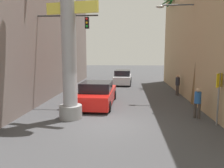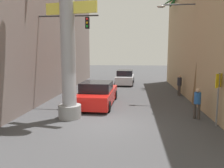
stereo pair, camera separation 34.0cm
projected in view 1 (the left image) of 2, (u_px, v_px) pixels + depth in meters
name	position (u px, v px, depth m)	size (l,w,h in m)	color
ground_plane	(117.00, 90.00, 20.29)	(84.49, 84.49, 0.00)	#424244
building_left	(8.00, 19.00, 18.30)	(8.90, 23.95, 12.51)	slate
neon_sign_pole	(68.00, 20.00, 10.76)	(3.04, 1.18, 10.81)	#9E9EA3
street_lamp	(189.00, 42.00, 15.01)	(2.85, 0.28, 6.77)	#59595E
crossing_sign	(219.00, 91.00, 10.12)	(0.47, 0.47, 2.50)	slate
traffic_light_mast	(48.00, 42.00, 13.98)	(4.76, 0.32, 5.82)	#333333
car_lead	(97.00, 94.00, 14.38)	(2.26, 5.18, 1.56)	black
car_far	(123.00, 78.00, 24.02)	(2.02, 4.36, 1.56)	black
palm_tree_mid_right	(175.00, 32.00, 21.88)	(2.74, 2.64, 8.92)	brown
palm_tree_near_left	(16.00, 20.00, 12.84)	(3.23, 3.31, 8.57)	brown
palm_tree_near_right	(203.00, 22.00, 13.78)	(3.01, 3.13, 8.63)	brown
pedestrian_mid_right	(178.00, 83.00, 17.55)	(0.41, 0.41, 1.68)	#3F3833
pedestrian_curb_left	(20.00, 95.00, 12.37)	(0.45, 0.45, 1.73)	black
pedestrian_by_sign	(198.00, 101.00, 11.33)	(0.46, 0.46, 1.62)	#3F3833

